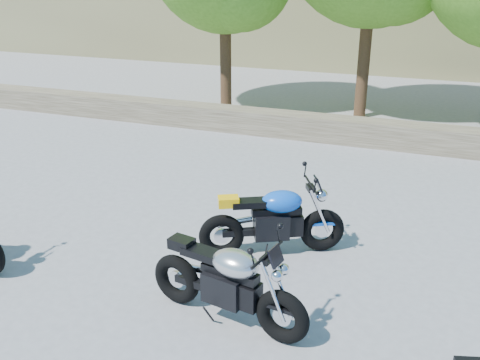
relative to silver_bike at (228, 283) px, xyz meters
name	(u,v)px	position (x,y,z in m)	size (l,w,h in m)	color
ground	(196,263)	(-0.79, 0.92, -0.45)	(90.00, 90.00, 0.00)	gray
stone_wall	(306,126)	(-0.79, 6.42, -0.20)	(22.00, 0.55, 0.50)	brown
silver_bike	(228,283)	(0.00, 0.00, 0.00)	(1.82, 0.61, 0.92)	black
blue_bike	(274,221)	(0.02, 1.49, 0.00)	(1.70, 0.98, 0.93)	black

